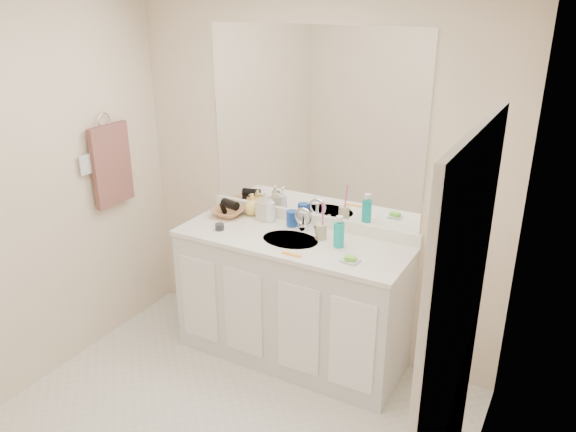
{
  "coord_description": "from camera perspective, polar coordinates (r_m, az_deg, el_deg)",
  "views": [
    {
      "loc": [
        1.55,
        -1.84,
        2.33
      ],
      "look_at": [
        0.0,
        0.97,
        1.05
      ],
      "focal_mm": 35.0,
      "sensor_mm": 36.0,
      "label": 1
    }
  ],
  "objects": [
    {
      "name": "soap_bottle_yellow",
      "position": [
        3.92,
        -3.63,
        1.19
      ],
      "size": [
        0.16,
        0.16,
        0.15
      ],
      "primitive_type": "imported",
      "rotation": [
        0.0,
        0.0,
        -0.41
      ],
      "color": "#F4D15F",
      "rests_on": "countertop"
    },
    {
      "name": "vanity_cabinet",
      "position": [
        3.77,
        0.37,
        -8.61
      ],
      "size": [
        1.5,
        0.55,
        0.85
      ],
      "primitive_type": "cube",
      "color": "silver",
      "rests_on": "floor"
    },
    {
      "name": "wall_back",
      "position": [
        3.68,
        2.45,
        3.81
      ],
      "size": [
        2.6,
        0.02,
        2.4
      ],
      "primitive_type": "cube",
      "color": "beige",
      "rests_on": "floor"
    },
    {
      "name": "wall_right",
      "position": [
        2.17,
        18.23,
        -10.83
      ],
      "size": [
        0.02,
        2.6,
        2.4
      ],
      "primitive_type": "cube",
      "color": "beige",
      "rests_on": "floor"
    },
    {
      "name": "green_soap",
      "position": [
        3.27,
        6.36,
        -4.28
      ],
      "size": [
        0.07,
        0.06,
        0.02
      ],
      "primitive_type": "cube",
      "rotation": [
        0.0,
        0.0,
        0.24
      ],
      "color": "#74E237",
      "rests_on": "soap_dish"
    },
    {
      "name": "door",
      "position": [
        2.05,
        15.38,
        -19.64
      ],
      "size": [
        0.02,
        0.82,
        2.0
      ],
      "primitive_type": "cube",
      "color": "silver",
      "rests_on": "floor"
    },
    {
      "name": "blue_mug",
      "position": [
        3.73,
        0.42,
        -0.25
      ],
      "size": [
        0.09,
        0.09,
        0.11
      ],
      "primitive_type": "cylinder",
      "rotation": [
        0.0,
        0.0,
        -0.16
      ],
      "color": "#1743A4",
      "rests_on": "countertop"
    },
    {
      "name": "sink_basin",
      "position": [
        3.55,
        0.23,
        -2.57
      ],
      "size": [
        0.37,
        0.37,
        0.02
      ],
      "primitive_type": "cylinder",
      "color": "beige",
      "rests_on": "countertop"
    },
    {
      "name": "towel_ring",
      "position": [
        3.92,
        -18.18,
        9.19
      ],
      "size": [
        0.01,
        0.11,
        0.11
      ],
      "primitive_type": "torus",
      "rotation": [
        0.0,
        1.57,
        0.0
      ],
      "color": "silver",
      "rests_on": "wall_left"
    },
    {
      "name": "hair_dryer",
      "position": [
        3.9,
        -5.9,
        1.2
      ],
      "size": [
        0.14,
        0.09,
        0.06
      ],
      "primitive_type": "cylinder",
      "rotation": [
        0.0,
        1.57,
        -0.23
      ],
      "color": "black",
      "rests_on": "wicker_basket"
    },
    {
      "name": "toothbrush",
      "position": [
        3.5,
        3.55,
        -0.11
      ],
      "size": [
        0.02,
        0.04,
        0.21
      ],
      "primitive_type": "cylinder",
      "rotation": [
        0.14,
        0.0,
        0.24
      ],
      "color": "#F23FB2",
      "rests_on": "tan_cup"
    },
    {
      "name": "hand_towel",
      "position": [
        3.98,
        -17.48,
        4.96
      ],
      "size": [
        0.04,
        0.32,
        0.55
      ],
      "primitive_type": "cube",
      "color": "#54312D",
      "rests_on": "towel_ring"
    },
    {
      "name": "dark_jar",
      "position": [
        3.71,
        -6.96,
        -1.1
      ],
      "size": [
        0.08,
        0.08,
        0.04
      ],
      "primitive_type": "cylinder",
      "rotation": [
        0.0,
        0.0,
        -0.44
      ],
      "color": "#2A282E",
      "rests_on": "countertop"
    },
    {
      "name": "mouthwash_bottle",
      "position": [
        3.44,
        5.19,
        -1.91
      ],
      "size": [
        0.08,
        0.08,
        0.16
      ],
      "primitive_type": "cylinder",
      "rotation": [
        0.0,
        0.0,
        0.27
      ],
      "color": "#0EAFA5",
      "rests_on": "countertop"
    },
    {
      "name": "soap_bottle_white",
      "position": [
        3.79,
        -1.83,
        0.8
      ],
      "size": [
        0.07,
        0.07,
        0.19
      ],
      "primitive_type": "imported",
      "rotation": [
        0.0,
        0.0,
        -0.0
      ],
      "color": "white",
      "rests_on": "countertop"
    },
    {
      "name": "switch_plate",
      "position": [
        3.85,
        -19.9,
        4.91
      ],
      "size": [
        0.01,
        0.08,
        0.13
      ],
      "primitive_type": "cube",
      "color": "silver",
      "rests_on": "wall_left"
    },
    {
      "name": "wicker_basket",
      "position": [
        3.93,
        -6.1,
        0.39
      ],
      "size": [
        0.23,
        0.23,
        0.05
      ],
      "primitive_type": "imported",
      "rotation": [
        0.0,
        0.0,
        0.06
      ],
      "color": "#B37448",
      "rests_on": "countertop"
    },
    {
      "name": "wall_left",
      "position": [
        3.58,
        -26.75,
        0.9
      ],
      "size": [
        0.02,
        2.6,
        2.4
      ],
      "primitive_type": "cube",
      "color": "beige",
      "rests_on": "floor"
    },
    {
      "name": "mirror",
      "position": [
        3.58,
        2.5,
        9.28
      ],
      "size": [
        1.48,
        0.01,
        1.2
      ],
      "primitive_type": "cube",
      "color": "white",
      "rests_on": "wall_back"
    },
    {
      "name": "backsplash",
      "position": [
        3.76,
        2.28,
        -0.31
      ],
      "size": [
        1.52,
        0.03,
        0.08
      ],
      "primitive_type": "cube",
      "color": "white",
      "rests_on": "countertop"
    },
    {
      "name": "countertop",
      "position": [
        3.57,
        0.39,
        -2.5
      ],
      "size": [
        1.52,
        0.57,
        0.03
      ],
      "primitive_type": "cube",
      "color": "white",
      "rests_on": "vanity_cabinet"
    },
    {
      "name": "soap_dish",
      "position": [
        3.28,
        6.34,
        -4.57
      ],
      "size": [
        0.11,
        0.09,
        0.01
      ],
      "primitive_type": "cube",
      "rotation": [
        0.0,
        0.0,
        -0.1
      ],
      "color": "silver",
      "rests_on": "countertop"
    },
    {
      "name": "faucet",
      "position": [
        3.67,
        1.58,
        -0.61
      ],
      "size": [
        0.02,
        0.02,
        0.11
      ],
      "primitive_type": "cylinder",
      "color": "silver",
      "rests_on": "countertop"
    },
    {
      "name": "soap_bottle_cream",
      "position": [
        3.83,
        -2.43,
        1.02
      ],
      "size": [
        0.11,
        0.12,
        0.2
      ],
      "primitive_type": "imported",
      "rotation": [
        0.0,
        0.0,
        -0.35
      ],
      "color": "beige",
      "rests_on": "countertop"
    },
    {
      "name": "orange_comb",
      "position": [
        3.34,
        0.36,
        -3.92
      ],
      "size": [
        0.13,
        0.03,
        0.01
      ],
      "primitive_type": "cube",
      "rotation": [
        0.0,
        0.0,
        -0.03
      ],
      "color": "orange",
      "rests_on": "countertop"
    },
    {
      "name": "tan_cup",
      "position": [
        3.54,
        3.37,
        -1.6
      ],
      "size": [
        0.09,
        0.09,
        0.1
      ],
      "primitive_type": "cylinder",
      "rotation": [
        0.0,
        0.0,
        0.21
      ],
      "color": "tan",
      "rests_on": "countertop"
    }
  ]
}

